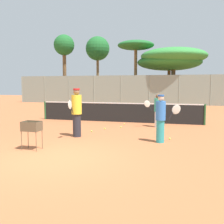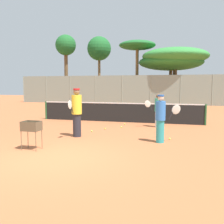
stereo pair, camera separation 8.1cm
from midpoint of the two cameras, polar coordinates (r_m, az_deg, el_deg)
ground_plane at (r=7.57m, az=-12.15°, el=-9.79°), size 80.00×80.00×0.00m
tennis_net at (r=14.43m, az=1.74°, el=0.02°), size 9.11×0.10×1.07m
back_fence at (r=27.63m, az=8.45°, el=4.78°), size 30.33×0.08×3.07m
tree_0 at (r=30.24m, az=13.68°, el=11.65°), size 7.22×7.22×6.09m
tree_1 at (r=31.01m, az=12.77°, el=10.46°), size 7.27×7.27×5.51m
tree_2 at (r=30.52m, az=5.60°, el=14.02°), size 4.11×4.11×7.02m
tree_3 at (r=34.78m, az=-9.97°, el=13.72°), size 2.60×2.60×8.40m
tree_4 at (r=35.14m, az=-2.75°, el=13.51°), size 3.11×3.11×8.34m
player_white_outfit at (r=12.77m, az=10.13°, el=0.38°), size 0.83×0.46×1.60m
player_red_cap at (r=10.34m, az=-7.47°, el=0.04°), size 0.39×0.96×1.90m
player_yellow_shirt at (r=9.36m, az=10.80°, el=-1.28°), size 0.90×0.35×1.69m
ball_cart at (r=8.60m, az=-16.88°, el=-3.45°), size 0.56×0.41×0.90m
tennis_ball_0 at (r=12.96m, az=-6.76°, el=-3.02°), size 0.07×0.07×0.07m
tennis_ball_2 at (r=10.08m, az=12.67°, el=-5.69°), size 0.07×0.07×0.07m
tennis_ball_3 at (r=13.48m, az=2.96°, el=-2.65°), size 0.07×0.07×0.07m
tennis_ball_4 at (r=12.09m, az=-1.32°, el=-3.63°), size 0.07×0.07×0.07m
tennis_ball_5 at (r=12.52m, az=2.23°, el=-3.30°), size 0.07×0.07×0.07m
tennis_ball_6 at (r=11.45m, az=-4.22°, el=-4.18°), size 0.07×0.07×0.07m
parked_car at (r=31.80m, az=-6.61°, el=3.37°), size 4.20×1.70×1.60m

